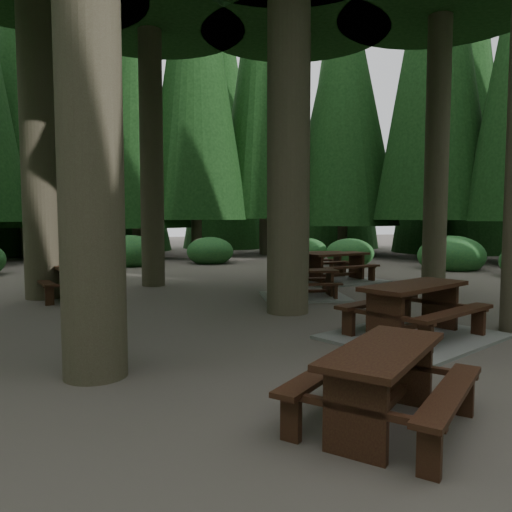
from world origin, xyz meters
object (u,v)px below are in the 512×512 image
object	(u,v)px
picnic_table_b	(71,277)
picnic_table_f	(337,271)
picnic_table_a	(414,319)
picnic_table_e	(383,374)
picnic_table_d	(317,260)
picnic_table_c	(304,289)

from	to	relation	value
picnic_table_b	picnic_table_f	xyz separation A→B (m)	(7.40, 1.14, -0.22)
picnic_table_a	picnic_table_b	distance (m)	7.92
picnic_table_e	picnic_table_f	world-z (taller)	picnic_table_f
picnic_table_a	picnic_table_f	world-z (taller)	picnic_table_a
picnic_table_a	picnic_table_d	xyz separation A→B (m)	(1.90, 8.43, 0.21)
picnic_table_f	picnic_table_c	bearing A→B (deg)	-143.77
picnic_table_a	picnic_table_e	xyz separation A→B (m)	(-2.24, -2.90, 0.19)
picnic_table_b	picnic_table_f	bearing A→B (deg)	-97.34
picnic_table_d	picnic_table_f	xyz separation A→B (m)	(-0.07, -1.67, -0.21)
picnic_table_a	picnic_table_d	bearing A→B (deg)	52.04
picnic_table_c	picnic_table_f	size ratio (longest dim) A/B	0.75
picnic_table_b	picnic_table_a	bearing A→B (deg)	-151.31
picnic_table_e	picnic_table_a	bearing A→B (deg)	10.72
picnic_table_c	picnic_table_d	size ratio (longest dim) A/B	1.17
picnic_table_a	picnic_table_c	distance (m)	4.22
picnic_table_b	picnic_table_d	bearing A→B (deg)	-85.47
picnic_table_d	picnic_table_b	bearing A→B (deg)	-154.55
picnic_table_b	picnic_table_f	size ratio (longest dim) A/B	0.71
picnic_table_a	picnic_table_f	xyz separation A→B (m)	(1.83, 6.76, -0.01)
picnic_table_f	picnic_table_d	bearing A→B (deg)	72.45
picnic_table_d	picnic_table_a	bearing A→B (deg)	-97.81
picnic_table_e	picnic_table_c	bearing A→B (deg)	32.49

